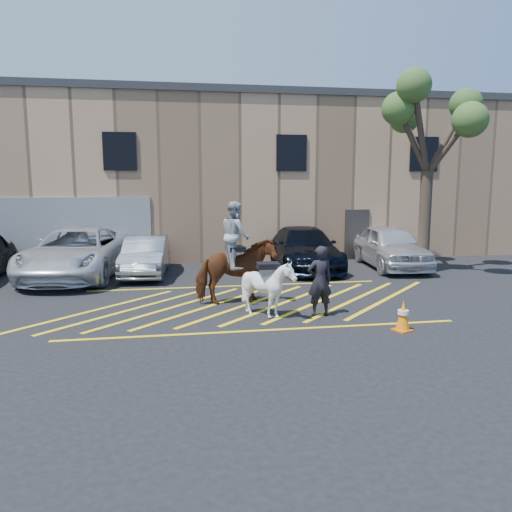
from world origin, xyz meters
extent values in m
plane|color=black|center=(0.00, 0.00, 0.00)|extent=(90.00, 90.00, 0.00)
imported|color=silver|center=(-5.41, 4.68, 0.88)|extent=(3.69, 6.68, 1.77)
imported|color=gray|center=(-3.02, 4.71, 0.70)|extent=(1.78, 4.37, 1.41)
imported|color=black|center=(3.11, 5.10, 0.80)|extent=(2.47, 5.61, 1.60)
imported|color=silver|center=(6.56, 4.70, 0.85)|extent=(2.47, 5.18, 1.71)
imported|color=black|center=(1.65, -1.76, 0.91)|extent=(0.70, 0.49, 1.82)
cube|color=tan|center=(0.00, 12.00, 3.50)|extent=(32.00, 10.00, 7.00)
cube|color=#2D2D30|center=(0.00, 12.00, 7.15)|extent=(32.20, 10.20, 0.30)
cube|color=black|center=(-4.00, 6.96, 4.60)|extent=(1.30, 0.08, 1.50)
cube|color=black|center=(3.00, 6.96, 4.60)|extent=(1.30, 0.08, 1.50)
cube|color=black|center=(9.00, 6.96, 4.60)|extent=(1.30, 0.08, 1.50)
cube|color=#38332D|center=(6.00, 6.96, 1.10)|extent=(1.10, 0.08, 2.20)
cube|color=yellow|center=(-4.20, -0.30, 0.01)|extent=(4.20, 4.20, 0.01)
cube|color=yellow|center=(-3.15, -0.30, 0.01)|extent=(4.20, 4.20, 0.01)
cube|color=yellow|center=(-2.10, -0.30, 0.01)|extent=(4.20, 4.20, 0.01)
cube|color=yellow|center=(-1.05, -0.30, 0.01)|extent=(4.20, 4.20, 0.01)
cube|color=yellow|center=(0.00, -0.30, 0.01)|extent=(4.20, 4.20, 0.01)
cube|color=yellow|center=(1.05, -0.30, 0.01)|extent=(4.20, 4.20, 0.01)
cube|color=yellow|center=(2.10, -0.30, 0.01)|extent=(4.20, 4.20, 0.01)
cube|color=yellow|center=(3.15, -0.30, 0.01)|extent=(4.20, 4.20, 0.01)
cube|color=yellow|center=(4.20, -0.30, 0.01)|extent=(4.20, 4.20, 0.01)
cube|color=yellow|center=(0.00, 2.20, 0.01)|extent=(9.50, 0.12, 0.01)
cube|color=yellow|center=(0.00, -2.80, 0.01)|extent=(9.50, 0.12, 0.01)
imported|color=#5F2516|center=(-0.31, -0.13, 0.93)|extent=(2.33, 1.33, 1.86)
imported|color=#9FA1A9|center=(-0.31, -0.13, 1.96)|extent=(0.85, 1.02, 1.89)
cube|color=black|center=(-0.31, -0.13, 1.57)|extent=(0.54, 0.62, 0.14)
imported|color=white|center=(0.32, -1.67, 0.75)|extent=(1.24, 1.38, 1.50)
cube|color=black|center=(0.32, -1.67, 1.34)|extent=(0.57, 0.47, 0.14)
cube|color=#FF520A|center=(3.18, -3.35, 0.01)|extent=(0.49, 0.49, 0.03)
cone|color=orange|center=(3.18, -3.35, 0.38)|extent=(0.32, 0.32, 0.70)
cylinder|color=white|center=(3.18, -3.35, 0.44)|extent=(0.25, 0.25, 0.10)
cylinder|color=#413427|center=(7.27, 3.42, 1.90)|extent=(0.44, 0.44, 3.80)
cylinder|color=#47352B|center=(8.05, 3.56, 4.97)|extent=(1.76, 0.51, 2.68)
cylinder|color=#49362C|center=(7.19, 4.28, 4.80)|extent=(0.33, 1.88, 2.34)
cylinder|color=#46352A|center=(6.66, 3.42, 4.85)|extent=(1.40, 0.20, 2.39)
cylinder|color=#45382A|center=(7.61, 2.69, 4.59)|extent=(0.78, 1.62, 1.96)
cylinder|color=#453229|center=(6.80, 3.15, 5.20)|extent=(1.16, 0.77, 3.11)
sphere|color=#43662B|center=(8.84, 3.70, 6.24)|extent=(1.20, 1.20, 1.20)
sphere|color=#42662B|center=(7.12, 5.14, 5.91)|extent=(1.20, 1.20, 1.20)
sphere|color=#437030|center=(6.05, 3.42, 6.00)|extent=(1.20, 1.20, 1.20)
sphere|color=#48642B|center=(7.95, 1.97, 5.48)|extent=(1.20, 1.20, 1.20)
sphere|color=#44652B|center=(6.32, 2.87, 6.71)|extent=(1.20, 1.20, 1.20)
camera|label=1|loc=(-2.07, -13.82, 3.47)|focal=35.00mm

